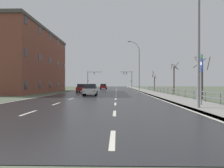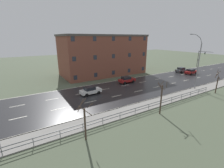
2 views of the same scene
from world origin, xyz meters
TOP-DOWN VIEW (x-y plane):
  - ground_plane at (0.00, 48.00)m, footprint 160.00×160.00m
  - road_asphalt_strip at (0.00, 60.00)m, footprint 14.00×120.00m
  - sidewalk_right at (8.43, 60.00)m, footprint 3.00×120.00m
  - guardrail at (9.85, 25.95)m, footprint 0.07×39.80m
  - street_lamp_foreground at (7.46, 9.51)m, footprint 2.34×0.24m
  - street_lamp_midground at (7.43, 45.59)m, footprint 2.74×0.24m
  - highway_sign at (8.39, 11.15)m, footprint 0.09×0.68m
  - traffic_signal_right at (6.84, 74.24)m, footprint 4.51×0.36m
  - traffic_signal_left at (-6.96, 72.33)m, footprint 5.18×0.36m
  - car_far_right at (-1.17, 25.19)m, footprint 2.00×4.18m
  - car_mid_centre at (-4.55, 58.15)m, footprint 1.96×4.16m
  - car_distant at (-1.44, 58.40)m, footprint 1.87×4.12m
  - car_near_left at (-4.00, 36.11)m, footprint 1.85×4.10m
  - brick_building at (-16.01, 36.05)m, footprint 12.01×24.47m
  - bare_tree_near at (11.53, 19.00)m, footprint 1.51×1.54m
  - bare_tree_mid at (11.59, 30.46)m, footprint 1.31×1.57m
  - bare_tree_far at (11.25, 46.65)m, footprint 1.05×1.08m

SIDE VIEW (x-z plane):
  - ground_plane at x=0.00m, z-range -0.12..0.00m
  - road_asphalt_strip at x=0.00m, z-range 0.00..0.02m
  - sidewalk_right at x=8.43m, z-range 0.00..0.12m
  - guardrail at x=9.85m, z-range 0.21..1.21m
  - car_far_right at x=-1.17m, z-range 0.02..1.59m
  - car_mid_centre at x=-4.55m, z-range 0.02..1.59m
  - car_distant at x=-1.44m, z-range 0.02..1.59m
  - car_near_left at x=-4.00m, z-range 0.02..1.59m
  - bare_tree_far at x=11.25m, z-range -0.35..4.36m
  - bare_tree_near at x=11.53m, z-range -0.09..4.50m
  - highway_sign at x=8.39m, z-range 0.52..4.19m
  - bare_tree_mid at x=11.59m, z-range -0.10..5.02m
  - traffic_signal_left at x=-6.96m, z-range 0.96..6.99m
  - traffic_signal_right at x=6.84m, z-range 1.11..7.28m
  - street_lamp_foreground at x=7.46m, z-range -0.09..10.21m
  - street_lamp_midground at x=7.43m, z-range -0.14..11.27m
  - brick_building at x=-16.01m, z-range 0.01..11.49m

